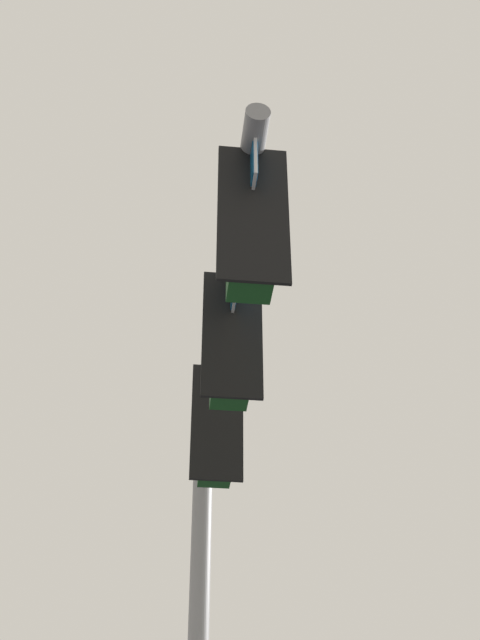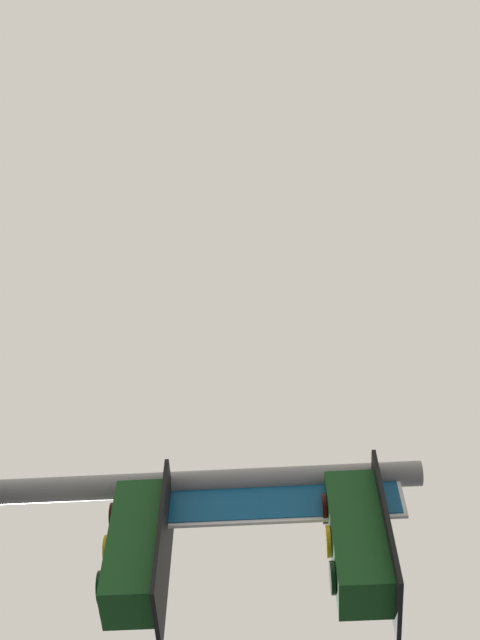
# 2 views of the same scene
# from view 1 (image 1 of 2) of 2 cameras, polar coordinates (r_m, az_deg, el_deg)

# --- Properties ---
(signal_pole_near) EXTENTS (5.60, 1.09, 7.08)m
(signal_pole_near) POSITION_cam_1_polar(r_m,az_deg,el_deg) (8.59, -1.53, -10.36)
(signal_pole_near) COLOR gray
(signal_pole_near) RESTS_ON ground_plane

